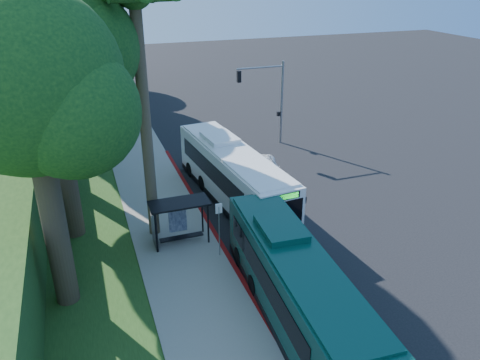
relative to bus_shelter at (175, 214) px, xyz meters
name	(u,v)px	position (x,y,z in m)	size (l,w,h in m)	color
ground	(276,200)	(7.26, 2.86, -1.81)	(140.00, 140.00, 0.00)	black
sidewalk	(165,218)	(-0.04, 2.86, -1.75)	(4.50, 70.00, 0.12)	gray
red_curb	(221,245)	(2.26, -1.14, -1.74)	(0.25, 30.00, 0.13)	maroon
grass_verge	(65,198)	(-5.74, 7.86, -1.78)	(8.00, 70.00, 0.06)	#234719
bus_shelter	(175,214)	(0.00, 0.00, 0.00)	(3.20, 1.51, 2.55)	black
stop_sign_pole	(219,223)	(1.86, -2.14, 0.28)	(0.35, 0.06, 3.17)	gray
traffic_signal_pole	(271,93)	(11.04, 12.86, 2.62)	(4.10, 0.30, 7.00)	gray
palm_tree	(135,4)	(-0.94, 1.36, 10.57)	(4.20, 4.20, 14.40)	#4C3F2D
tree_0	(43,31)	(-5.14, 2.84, 9.40)	(8.40, 8.00, 15.70)	#382B1E
tree_2	(57,15)	(-4.64, 18.84, 8.67)	(8.82, 8.40, 15.12)	#382B1E
tree_4	(63,9)	(-4.14, 34.84, 7.92)	(8.40, 8.00, 14.14)	#382B1E
tree_5	(71,10)	(-3.16, 42.84, 7.16)	(7.35, 7.00, 12.86)	#382B1E
tree_6	(32,92)	(-5.65, -3.16, 7.90)	(7.56, 7.20, 13.74)	#382B1E
white_bus	(232,174)	(4.64, 3.95, 0.06)	(3.91, 13.01, 3.82)	white
teal_bus	(296,285)	(3.49, -7.70, -0.04)	(3.29, 12.24, 3.61)	#0B3E34
pickup	(264,172)	(7.61, 5.82, -1.04)	(2.54, 5.50, 1.53)	white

